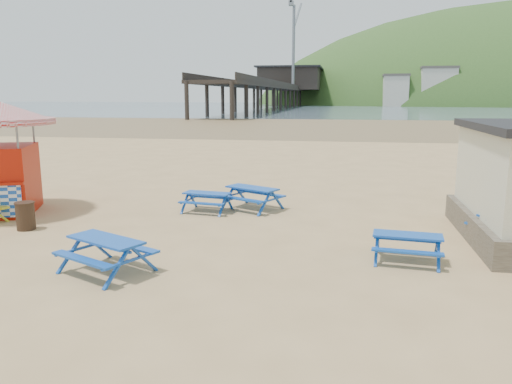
# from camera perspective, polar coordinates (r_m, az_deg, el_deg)

# --- Properties ---
(ground) EXTENTS (400.00, 400.00, 0.00)m
(ground) POSITION_cam_1_polar(r_m,az_deg,el_deg) (13.96, -4.83, -5.06)
(ground) COLOR tan
(ground) RESTS_ON ground
(wet_sand) EXTENTS (400.00, 400.00, 0.00)m
(wet_sand) POSITION_cam_1_polar(r_m,az_deg,el_deg) (68.15, 7.22, 7.65)
(wet_sand) COLOR brown
(wet_sand) RESTS_ON ground
(sea) EXTENTS (400.00, 400.00, 0.00)m
(sea) POSITION_cam_1_polar(r_m,az_deg,el_deg) (183.03, 9.15, 9.63)
(sea) COLOR #435461
(sea) RESTS_ON ground
(picnic_table_blue_a) EXTENTS (1.71, 1.45, 0.65)m
(picnic_table_blue_a) POSITION_cam_1_polar(r_m,az_deg,el_deg) (16.83, -5.61, -1.15)
(picnic_table_blue_a) COLOR #07399E
(picnic_table_blue_a) RESTS_ON ground
(picnic_table_blue_b) EXTENTS (2.30, 2.15, 0.77)m
(picnic_table_blue_b) POSITION_cam_1_polar(r_m,az_deg,el_deg) (17.09, -0.44, -0.72)
(picnic_table_blue_b) COLOR #07399E
(picnic_table_blue_b) RESTS_ON ground
(picnic_table_blue_d) EXTENTS (2.30, 2.13, 0.77)m
(picnic_table_blue_d) POSITION_cam_1_polar(r_m,az_deg,el_deg) (11.53, -16.71, -6.96)
(picnic_table_blue_d) COLOR #07399E
(picnic_table_blue_d) RESTS_ON ground
(picnic_table_blue_e) EXTENTS (1.70, 1.43, 0.66)m
(picnic_table_blue_e) POSITION_cam_1_polar(r_m,az_deg,el_deg) (12.30, 16.87, -6.12)
(picnic_table_blue_e) COLOR #07399E
(picnic_table_blue_e) RESTS_ON ground
(litter_bin) EXTENTS (0.56, 0.56, 0.82)m
(litter_bin) POSITION_cam_1_polar(r_m,az_deg,el_deg) (15.96, -24.86, -2.47)
(litter_bin) COLOR #322015
(litter_bin) RESTS_ON ground
(pier) EXTENTS (24.00, 220.00, 39.29)m
(pier) POSITION_cam_1_polar(r_m,az_deg,el_deg) (192.39, 3.78, 11.42)
(pier) COLOR black
(pier) RESTS_ON ground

